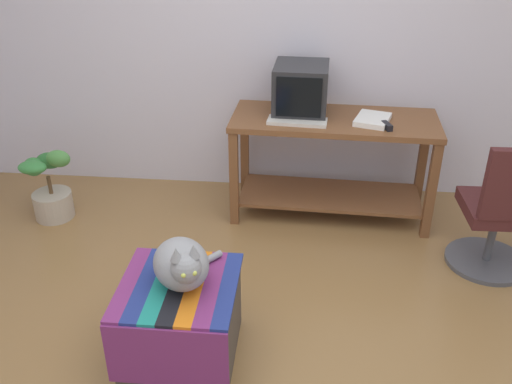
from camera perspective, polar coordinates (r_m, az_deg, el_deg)
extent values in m
plane|color=olive|center=(3.02, -0.81, -17.10)|extent=(14.00, 14.00, 0.00)
cube|color=silver|center=(4.25, 2.16, 16.81)|extent=(8.00, 0.10, 2.60)
cube|color=brown|center=(3.95, -2.23, 1.32)|extent=(0.06, 0.06, 0.71)
cube|color=brown|center=(3.97, 17.25, 0.06)|extent=(0.06, 0.06, 0.71)
cube|color=brown|center=(4.40, 16.43, 3.09)|extent=(0.06, 0.06, 0.71)
cube|color=brown|center=(4.39, -1.14, 4.24)|extent=(0.06, 0.06, 0.71)
cube|color=brown|center=(4.22, 7.41, -0.31)|extent=(1.33, 0.54, 0.02)
cube|color=brown|center=(3.97, 7.94, 7.14)|extent=(1.45, 0.63, 0.04)
cube|color=#28282B|center=(4.03, 4.45, 8.13)|extent=(0.27, 0.29, 0.02)
cube|color=#28282B|center=(3.98, 4.54, 10.32)|extent=(0.38, 0.41, 0.34)
cube|color=black|center=(3.78, 4.34, 9.48)|extent=(0.30, 0.02, 0.27)
cube|color=beige|center=(3.85, 4.18, 7.13)|extent=(0.41, 0.18, 0.02)
cube|color=white|center=(3.93, 11.68, 7.17)|extent=(0.28, 0.32, 0.04)
cube|color=#4C4238|center=(2.97, -7.59, -12.77)|extent=(0.55, 0.55, 0.43)
cube|color=#7A2D6B|center=(2.73, -9.04, -16.24)|extent=(0.58, 0.01, 0.34)
cube|color=#7A2D6B|center=(2.89, -12.73, -8.96)|extent=(0.08, 0.59, 0.02)
cube|color=navy|center=(2.87, -11.14, -9.11)|extent=(0.08, 0.59, 0.02)
cube|color=#1E897A|center=(2.85, -9.52, -9.25)|extent=(0.08, 0.59, 0.02)
cube|color=black|center=(2.83, -7.88, -9.39)|extent=(0.08, 0.59, 0.02)
cube|color=orange|center=(2.81, -6.22, -9.52)|extent=(0.08, 0.59, 0.02)
cube|color=#7A2D6B|center=(2.80, -4.54, -9.64)|extent=(0.08, 0.59, 0.02)
cube|color=navy|center=(2.79, -2.84, -9.76)|extent=(0.08, 0.59, 0.02)
ellipsoid|color=gray|center=(2.77, -7.57, -7.18)|extent=(0.38, 0.42, 0.22)
sphere|color=gray|center=(2.63, -7.07, -7.64)|extent=(0.15, 0.15, 0.15)
cylinder|color=gray|center=(2.92, -5.65, -7.21)|extent=(0.21, 0.23, 0.04)
cone|color=gray|center=(2.58, -8.07, -6.21)|extent=(0.06, 0.06, 0.07)
cone|color=gray|center=(2.59, -6.31, -5.91)|extent=(0.06, 0.06, 0.07)
sphere|color=#C6D151|center=(2.57, -7.34, -8.35)|extent=(0.02, 0.02, 0.02)
sphere|color=#C6D151|center=(2.58, -6.21, -8.15)|extent=(0.02, 0.02, 0.02)
cylinder|color=#B7A893|center=(4.41, -19.74, -1.23)|extent=(0.28, 0.28, 0.20)
cylinder|color=brown|center=(4.33, -20.10, 0.68)|extent=(0.03, 0.03, 0.14)
ellipsoid|color=#4C8E42|center=(4.18, -19.34, 3.19)|extent=(0.17, 0.10, 0.12)
ellipsoid|color=#2D7033|center=(4.37, -20.13, 3.00)|extent=(0.19, 0.15, 0.11)
ellipsoid|color=#38843D|center=(4.35, -21.54, 2.39)|extent=(0.14, 0.13, 0.13)
ellipsoid|color=#38843D|center=(4.16, -21.65, 2.31)|extent=(0.20, 0.14, 0.09)
cylinder|color=#4C4C51|center=(3.99, 22.19, -6.44)|extent=(0.52, 0.52, 0.03)
cylinder|color=#4C4C51|center=(3.89, 22.68, -4.19)|extent=(0.05, 0.05, 0.34)
cube|color=#471E1E|center=(3.79, 23.27, -1.52)|extent=(0.43, 0.43, 0.08)
cube|color=black|center=(3.84, 13.08, 6.51)|extent=(0.07, 0.12, 0.04)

